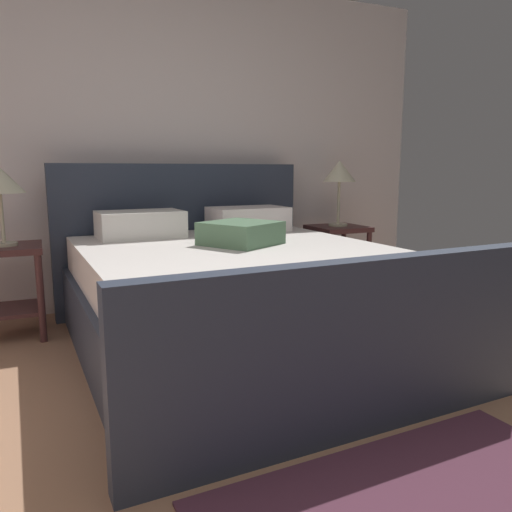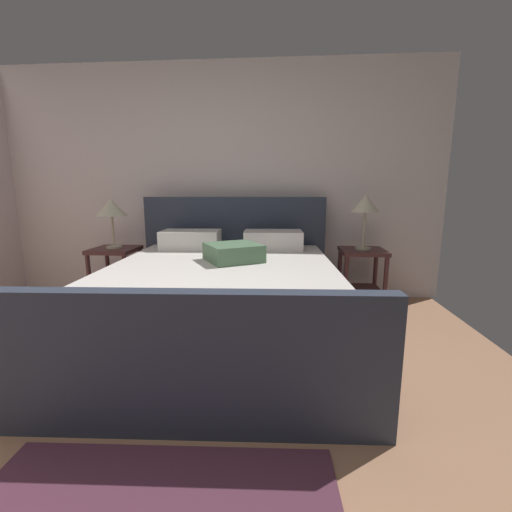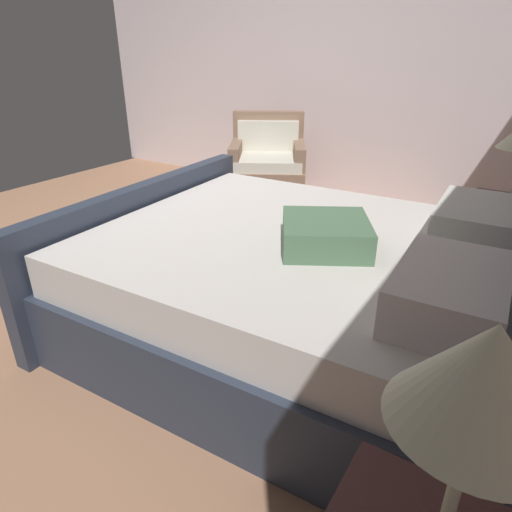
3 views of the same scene
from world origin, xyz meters
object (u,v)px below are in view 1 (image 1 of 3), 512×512
nightstand_right (337,249)px  nightstand_left (7,276)px  bed (237,293)px  table_lamp_right (339,173)px

nightstand_right → nightstand_left: 2.56m
bed → nightstand_right: size_ratio=3.92×
nightstand_right → table_lamp_right: (-0.00, 0.00, 0.64)m
nightstand_right → nightstand_left: (-2.56, -0.11, 0.00)m
nightstand_left → nightstand_right: bearing=2.5°
table_lamp_right → nightstand_left: 2.64m
bed → nightstand_left: size_ratio=3.92×
nightstand_right → bed: bearing=-145.2°
table_lamp_right → nightstand_left: size_ratio=0.92×
bed → nightstand_left: (-1.28, 0.78, 0.06)m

